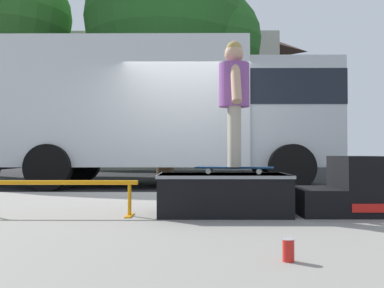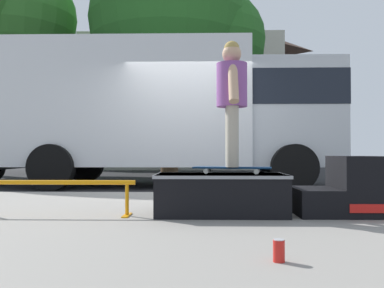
{
  "view_description": "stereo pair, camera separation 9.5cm",
  "coord_description": "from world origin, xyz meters",
  "px_view_note": "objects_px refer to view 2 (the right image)",
  "views": [
    {
      "loc": [
        0.14,
        -6.9,
        0.73
      ],
      "look_at": [
        0.1,
        -1.38,
        0.85
      ],
      "focal_mm": 38.56,
      "sensor_mm": 36.0,
      "label": 1
    },
    {
      "loc": [
        0.23,
        -6.9,
        0.73
      ],
      "look_at": [
        0.1,
        -1.38,
        0.85
      ],
      "focal_mm": 38.56,
      "sensor_mm": 36.0,
      "label": 2
    }
  ],
  "objects_px": {
    "skate_box": "(221,193)",
    "grind_rail": "(57,189)",
    "kicker_ramp": "(343,190)",
    "skateboard": "(232,168)",
    "skater_kid": "(232,93)",
    "street_tree_main": "(179,26)",
    "box_truck": "(177,109)",
    "soda_can_b": "(279,251)"
  },
  "relations": [
    {
      "from": "skateboard",
      "to": "soda_can_b",
      "type": "bearing_deg",
      "value": -86.02
    },
    {
      "from": "skate_box",
      "to": "grind_rail",
      "type": "height_order",
      "value": "skate_box"
    },
    {
      "from": "kicker_ramp",
      "to": "box_truck",
      "type": "xyz_separation_m",
      "value": [
        -1.95,
        4.99,
        1.34
      ]
    },
    {
      "from": "box_truck",
      "to": "grind_rail",
      "type": "bearing_deg",
      "value": -99.57
    },
    {
      "from": "soda_can_b",
      "to": "skater_kid",
      "type": "bearing_deg",
      "value": 93.98
    },
    {
      "from": "kicker_ramp",
      "to": "skater_kid",
      "type": "relative_size",
      "value": 0.63
    },
    {
      "from": "skate_box",
      "to": "soda_can_b",
      "type": "bearing_deg",
      "value": -82.23
    },
    {
      "from": "skate_box",
      "to": "kicker_ramp",
      "type": "distance_m",
      "value": 1.21
    },
    {
      "from": "skater_kid",
      "to": "soda_can_b",
      "type": "xyz_separation_m",
      "value": [
        0.13,
        -1.83,
        -1.16
      ]
    },
    {
      "from": "grind_rail",
      "to": "skateboard",
      "type": "distance_m",
      "value": 1.74
    },
    {
      "from": "kicker_ramp",
      "to": "soda_can_b",
      "type": "relative_size",
      "value": 6.4
    },
    {
      "from": "skate_box",
      "to": "skater_kid",
      "type": "relative_size",
      "value": 1.0
    },
    {
      "from": "skater_kid",
      "to": "soda_can_b",
      "type": "bearing_deg",
      "value": -86.02
    },
    {
      "from": "box_truck",
      "to": "skateboard",
      "type": "bearing_deg",
      "value": -80.17
    },
    {
      "from": "skateboard",
      "to": "box_truck",
      "type": "height_order",
      "value": "box_truck"
    },
    {
      "from": "skate_box",
      "to": "skater_kid",
      "type": "distance_m",
      "value": 1.01
    },
    {
      "from": "kicker_ramp",
      "to": "skateboard",
      "type": "bearing_deg",
      "value": 177.6
    },
    {
      "from": "skate_box",
      "to": "street_tree_main",
      "type": "distance_m",
      "value": 10.2
    },
    {
      "from": "street_tree_main",
      "to": "kicker_ramp",
      "type": "bearing_deg",
      "value": -76.8
    },
    {
      "from": "box_truck",
      "to": "street_tree_main",
      "type": "distance_m",
      "value": 5.18
    },
    {
      "from": "skateboard",
      "to": "box_truck",
      "type": "bearing_deg",
      "value": 99.83
    },
    {
      "from": "soda_can_b",
      "to": "skateboard",
      "type": "bearing_deg",
      "value": 93.98
    },
    {
      "from": "kicker_ramp",
      "to": "box_truck",
      "type": "distance_m",
      "value": 5.52
    },
    {
      "from": "kicker_ramp",
      "to": "skater_kid",
      "type": "xyz_separation_m",
      "value": [
        -1.09,
        0.05,
        0.98
      ]
    },
    {
      "from": "skater_kid",
      "to": "box_truck",
      "type": "height_order",
      "value": "box_truck"
    },
    {
      "from": "skate_box",
      "to": "box_truck",
      "type": "bearing_deg",
      "value": 98.44
    },
    {
      "from": "grind_rail",
      "to": "skateboard",
      "type": "relative_size",
      "value": 1.91
    },
    {
      "from": "skater_kid",
      "to": "street_tree_main",
      "type": "bearing_deg",
      "value": 96.57
    },
    {
      "from": "skate_box",
      "to": "grind_rail",
      "type": "distance_m",
      "value": 1.61
    },
    {
      "from": "kicker_ramp",
      "to": "grind_rail",
      "type": "height_order",
      "value": "kicker_ramp"
    },
    {
      "from": "skater_kid",
      "to": "street_tree_main",
      "type": "distance_m",
      "value": 9.77
    },
    {
      "from": "skateboard",
      "to": "skater_kid",
      "type": "xyz_separation_m",
      "value": [
        0.0,
        0.0,
        0.76
      ]
    },
    {
      "from": "street_tree_main",
      "to": "soda_can_b",
      "type": "bearing_deg",
      "value": -83.86
    },
    {
      "from": "skate_box",
      "to": "grind_rail",
      "type": "relative_size",
      "value": 0.83
    },
    {
      "from": "skateboard",
      "to": "box_truck",
      "type": "relative_size",
      "value": 0.12
    },
    {
      "from": "street_tree_main",
      "to": "grind_rail",
      "type": "bearing_deg",
      "value": -94.18
    },
    {
      "from": "skateboard",
      "to": "street_tree_main",
      "type": "distance_m",
      "value": 10.06
    },
    {
      "from": "grind_rail",
      "to": "skater_kid",
      "type": "distance_m",
      "value": 1.98
    },
    {
      "from": "kicker_ramp",
      "to": "skate_box",
      "type": "bearing_deg",
      "value": 179.98
    },
    {
      "from": "soda_can_b",
      "to": "street_tree_main",
      "type": "distance_m",
      "value": 11.9
    },
    {
      "from": "grind_rail",
      "to": "street_tree_main",
      "type": "height_order",
      "value": "street_tree_main"
    },
    {
      "from": "skater_kid",
      "to": "skate_box",
      "type": "bearing_deg",
      "value": -158.64
    }
  ]
}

